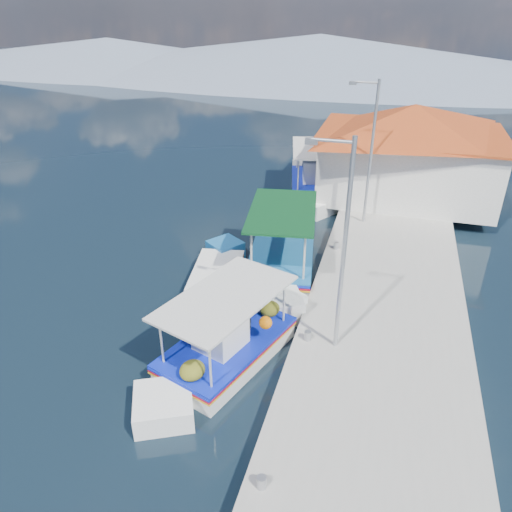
# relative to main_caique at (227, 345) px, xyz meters

# --- Properties ---
(ground) EXTENTS (160.00, 160.00, 0.00)m
(ground) POSITION_rel_main_caique_xyz_m (-1.62, -1.18, -0.47)
(ground) COLOR black
(ground) RESTS_ON ground
(quay) EXTENTS (5.00, 44.00, 0.50)m
(quay) POSITION_rel_main_caique_xyz_m (4.28, 4.82, -0.22)
(quay) COLOR #9F9D95
(quay) RESTS_ON ground
(bollards) EXTENTS (0.20, 17.20, 0.30)m
(bollards) POSITION_rel_main_caique_xyz_m (2.18, 4.07, 0.18)
(bollards) COLOR #A5A8AD
(bollards) RESTS_ON quay
(main_caique) EXTENTS (3.64, 6.96, 2.42)m
(main_caique) POSITION_rel_main_caique_xyz_m (0.00, 0.00, 0.00)
(main_caique) COLOR white
(main_caique) RESTS_ON ground
(caique_green_canopy) EXTENTS (3.03, 7.61, 2.88)m
(caique_green_canopy) POSITION_rel_main_caique_xyz_m (0.35, 5.30, -0.04)
(caique_green_canopy) COLOR white
(caique_green_canopy) RESTS_ON ground
(caique_blue_hull) EXTENTS (2.25, 5.45, 0.98)m
(caique_blue_hull) POSITION_rel_main_caique_xyz_m (-1.70, 3.81, -0.20)
(caique_blue_hull) COLOR #1A609E
(caique_blue_hull) RESTS_ON ground
(caique_far) EXTENTS (3.37, 7.61, 2.73)m
(caique_far) POSITION_rel_main_caique_xyz_m (0.01, 14.10, 0.04)
(caique_far) COLOR white
(caique_far) RESTS_ON ground
(harbor_building) EXTENTS (10.49, 10.49, 4.40)m
(harbor_building) POSITION_rel_main_caique_xyz_m (4.57, 13.82, 2.31)
(harbor_building) COLOR white
(harbor_building) RESTS_ON quay
(lamp_post_near) EXTENTS (1.21, 0.14, 6.00)m
(lamp_post_near) POSITION_rel_main_caique_xyz_m (2.88, 0.82, 3.39)
(lamp_post_near) COLOR #A5A8AD
(lamp_post_near) RESTS_ON quay
(lamp_post_far) EXTENTS (1.21, 0.14, 6.00)m
(lamp_post_far) POSITION_rel_main_caique_xyz_m (2.88, 9.82, 3.39)
(lamp_post_far) COLOR #A5A8AD
(lamp_post_far) RESTS_ON quay
(mountain_ridge) EXTENTS (171.40, 96.00, 5.50)m
(mountain_ridge) POSITION_rel_main_caique_xyz_m (4.92, 54.82, 1.57)
(mountain_ridge) COLOR slate
(mountain_ridge) RESTS_ON ground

